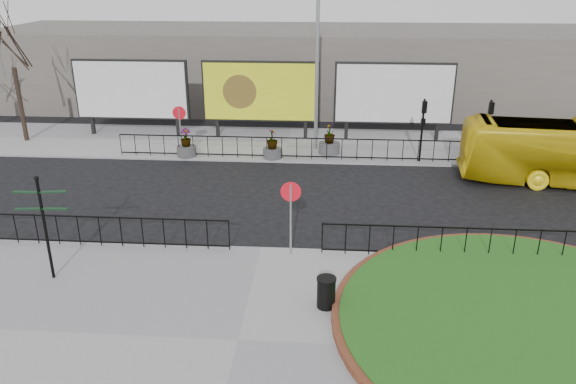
# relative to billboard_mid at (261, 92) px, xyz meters

# --- Properties ---
(ground) EXTENTS (90.00, 90.00, 0.00)m
(ground) POSITION_rel_billboard_mid_xyz_m (1.50, -12.97, -2.60)
(ground) COLOR black
(ground) RESTS_ON ground
(pavement_near) EXTENTS (30.00, 10.00, 0.12)m
(pavement_near) POSITION_rel_billboard_mid_xyz_m (1.50, -17.97, -2.54)
(pavement_near) COLOR gray
(pavement_near) RESTS_ON ground
(pavement_far) EXTENTS (44.00, 6.00, 0.12)m
(pavement_far) POSITION_rel_billboard_mid_xyz_m (1.50, -0.97, -2.54)
(pavement_far) COLOR gray
(pavement_far) RESTS_ON ground
(brick_edge) EXTENTS (10.40, 10.40, 0.18)m
(brick_edge) POSITION_rel_billboard_mid_xyz_m (9.00, -16.97, -2.39)
(brick_edge) COLOR brown
(brick_edge) RESTS_ON pavement_near
(grass_lawn) EXTENTS (10.00, 10.00, 0.22)m
(grass_lawn) POSITION_rel_billboard_mid_xyz_m (9.00, -16.97, -2.37)
(grass_lawn) COLOR #214813
(grass_lawn) RESTS_ON pavement_near
(railing_near_left) EXTENTS (10.00, 0.10, 1.10)m
(railing_near_left) POSITION_rel_billboard_mid_xyz_m (-4.50, -13.27, -1.93)
(railing_near_left) COLOR black
(railing_near_left) RESTS_ON pavement_near
(railing_near_right) EXTENTS (9.00, 0.10, 1.10)m
(railing_near_right) POSITION_rel_billboard_mid_xyz_m (8.00, -13.27, -1.93)
(railing_near_right) COLOR black
(railing_near_right) RESTS_ON pavement_near
(railing_far) EXTENTS (18.00, 0.10, 1.10)m
(railing_far) POSITION_rel_billboard_mid_xyz_m (2.50, -3.67, -1.93)
(railing_far) COLOR black
(railing_far) RESTS_ON pavement_far
(speed_sign_far) EXTENTS (0.64, 0.07, 2.47)m
(speed_sign_far) POSITION_rel_billboard_mid_xyz_m (-3.50, -3.57, -0.68)
(speed_sign_far) COLOR gray
(speed_sign_far) RESTS_ON pavement_far
(speed_sign_near) EXTENTS (0.64, 0.07, 2.47)m
(speed_sign_near) POSITION_rel_billboard_mid_xyz_m (2.50, -13.37, -0.68)
(speed_sign_near) COLOR gray
(speed_sign_near) RESTS_ON pavement_near
(billboard_left) EXTENTS (6.20, 0.31, 4.10)m
(billboard_left) POSITION_rel_billboard_mid_xyz_m (-7.00, 0.00, 0.00)
(billboard_left) COLOR black
(billboard_left) RESTS_ON pavement_far
(billboard_mid) EXTENTS (6.20, 0.31, 4.10)m
(billboard_mid) POSITION_rel_billboard_mid_xyz_m (0.00, 0.00, 0.00)
(billboard_mid) COLOR black
(billboard_mid) RESTS_ON pavement_far
(billboard_right) EXTENTS (6.20, 0.31, 4.10)m
(billboard_right) POSITION_rel_billboard_mid_xyz_m (7.00, 0.00, 0.00)
(billboard_right) COLOR black
(billboard_right) RESTS_ON pavement_far
(lamp_post) EXTENTS (0.74, 0.18, 9.23)m
(lamp_post) POSITION_rel_billboard_mid_xyz_m (3.01, -1.97, 2.23)
(lamp_post) COLOR gray
(lamp_post) RESTS_ON pavement_far
(signal_pole_a) EXTENTS (0.22, 0.26, 3.00)m
(signal_pole_a) POSITION_rel_billboard_mid_xyz_m (8.00, -3.63, -0.50)
(signal_pole_a) COLOR black
(signal_pole_a) RESTS_ON pavement_far
(signal_pole_b) EXTENTS (0.22, 0.26, 3.00)m
(signal_pole_b) POSITION_rel_billboard_mid_xyz_m (11.00, -3.63, -0.50)
(signal_pole_b) COLOR black
(signal_pole_b) RESTS_ON pavement_far
(tree_left) EXTENTS (2.00, 2.00, 7.00)m
(tree_left) POSITION_rel_billboard_mid_xyz_m (-12.50, -1.47, 1.02)
(tree_left) COLOR #2D2119
(tree_left) RESTS_ON pavement_far
(building_backdrop) EXTENTS (40.00, 10.00, 5.00)m
(building_backdrop) POSITION_rel_billboard_mid_xyz_m (1.50, 9.03, -0.10)
(building_backdrop) COLOR #5F5B53
(building_backdrop) RESTS_ON ground
(fingerpost_sign) EXTENTS (1.50, 0.36, 3.21)m
(fingerpost_sign) POSITION_rel_billboard_mid_xyz_m (-4.44, -15.35, -0.54)
(fingerpost_sign) COLOR black
(fingerpost_sign) RESTS_ON pavement_near
(litter_bin) EXTENTS (0.54, 0.54, 0.89)m
(litter_bin) POSITION_rel_billboard_mid_xyz_m (3.66, -16.34, -2.03)
(litter_bin) COLOR black
(litter_bin) RESTS_ON pavement_near
(planter_a) EXTENTS (0.95, 0.95, 1.38)m
(planter_a) POSITION_rel_billboard_mid_xyz_m (-3.26, -3.57, -2.00)
(planter_a) COLOR #4C4C4F
(planter_a) RESTS_ON pavement_far
(planter_b) EXTENTS (0.91, 0.91, 1.45)m
(planter_b) POSITION_rel_billboard_mid_xyz_m (0.95, -3.57, -1.93)
(planter_b) COLOR #4C4C4F
(planter_b) RESTS_ON pavement_far
(planter_c) EXTENTS (1.04, 1.04, 1.53)m
(planter_c) POSITION_rel_billboard_mid_xyz_m (3.70, -2.66, -1.95)
(planter_c) COLOR #4C4C4F
(planter_c) RESTS_ON pavement_far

